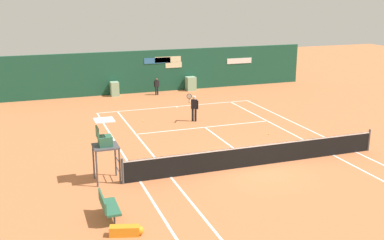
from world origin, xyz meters
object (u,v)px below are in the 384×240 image
at_px(ball_kid_left_post, 157,85).
at_px(player_on_baseline, 194,106).
at_px(tennis_ball_mid_court, 269,134).
at_px(tennis_ball_by_sideline, 143,121).
at_px(equipment_bag, 128,231).
at_px(umpire_chair, 105,143).
at_px(player_bench, 108,205).

bearing_deg(ball_kid_left_post, player_on_baseline, 84.09).
bearing_deg(tennis_ball_mid_court, tennis_ball_by_sideline, 139.57).
distance_m(equipment_bag, player_on_baseline, 13.57).
bearing_deg(tennis_ball_mid_court, umpire_chair, -159.86).
distance_m(umpire_chair, player_on_baseline, 9.73).
bearing_deg(player_on_baseline, equipment_bag, 89.41).
height_order(player_bench, equipment_bag, player_bench).
bearing_deg(ball_kid_left_post, umpire_chair, 60.77).
height_order(umpire_chair, tennis_ball_by_sideline, umpire_chair).
bearing_deg(ball_kid_left_post, tennis_ball_by_sideline, 61.66).
bearing_deg(umpire_chair, ball_kid_left_post, 157.47).
height_order(equipment_bag, player_on_baseline, player_on_baseline).
xyz_separation_m(equipment_bag, ball_kid_left_post, (6.41, 19.76, 0.58)).
bearing_deg(tennis_ball_by_sideline, player_bench, -109.38).
bearing_deg(equipment_bag, tennis_ball_by_sideline, 74.03).
xyz_separation_m(umpire_chair, equipment_bag, (-0.12, -4.58, -1.48)).
height_order(umpire_chair, player_bench, umpire_chair).
bearing_deg(player_bench, umpire_chair, 171.23).
xyz_separation_m(tennis_ball_mid_court, tennis_ball_by_sideline, (-5.74, 4.89, 0.00)).
distance_m(ball_kid_left_post, tennis_ball_by_sideline, 7.43).
height_order(player_on_baseline, ball_kid_left_post, player_on_baseline).
height_order(player_bench, player_on_baseline, player_on_baseline).
relative_size(equipment_bag, ball_kid_left_post, 0.85).
relative_size(player_on_baseline, tennis_ball_mid_court, 26.17).
bearing_deg(ball_kid_left_post, tennis_ball_mid_court, 97.66).
relative_size(umpire_chair, ball_kid_left_post, 2.02).
distance_m(player_bench, tennis_ball_mid_court, 11.89).
xyz_separation_m(equipment_bag, tennis_ball_mid_court, (9.43, 8.00, -0.13)).
relative_size(player_bench, player_on_baseline, 0.77).
height_order(equipment_bag, tennis_ball_by_sideline, equipment_bag).
xyz_separation_m(umpire_chair, player_on_baseline, (6.40, 7.30, -0.70)).
distance_m(player_on_baseline, ball_kid_left_post, 7.88).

